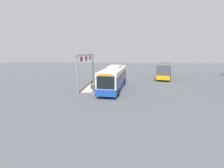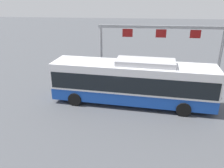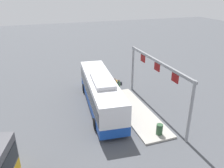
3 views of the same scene
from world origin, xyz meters
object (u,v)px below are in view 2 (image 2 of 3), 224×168
Objects in this scene: bus_main at (132,81)px; person_waiting_mid at (97,79)px; person_boarding at (81,79)px; trash_bin at (206,84)px; person_waiting_near at (108,77)px.

person_waiting_mid is at bearing -34.36° from bus_main.
trash_bin is at bearing 106.34° from person_boarding.
trash_bin is at bearing -147.86° from bus_main.
trash_bin is (-10.60, -0.80, -0.28)m from person_boarding.
person_boarding is 10.63m from trash_bin.
person_waiting_near reaches higher than trash_bin.
bus_main is 7.15× the size of person_boarding.
bus_main reaches higher than person_waiting_mid.
person_boarding is at bearing -21.96° from bus_main.
bus_main is at bearing 35.53° from person_waiting_near.
person_waiting_mid is 9.31m from trash_bin.
bus_main reaches higher than trash_bin.
person_waiting_near is at bearing 113.66° from person_boarding.
person_boarding is 1.34m from person_waiting_mid.
trash_bin is (-6.20, -3.10, -1.20)m from bus_main.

